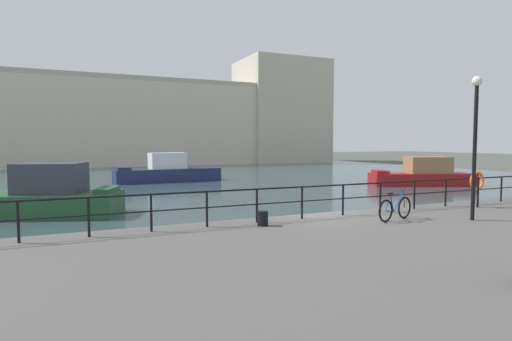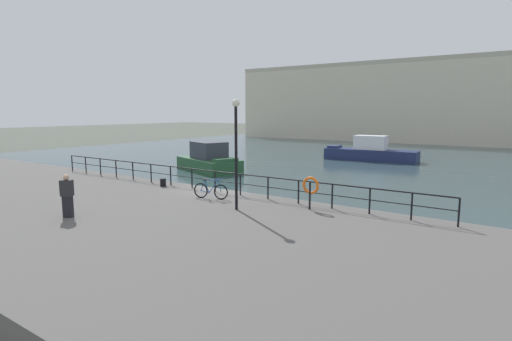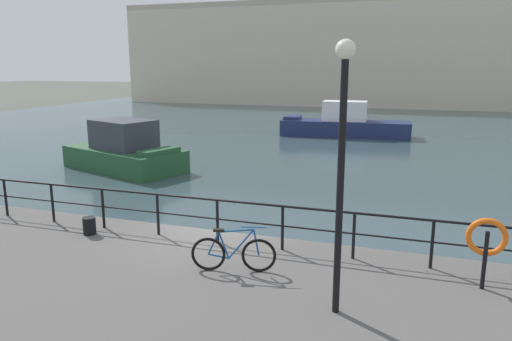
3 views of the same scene
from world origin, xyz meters
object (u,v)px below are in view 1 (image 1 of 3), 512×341
at_px(harbor_building, 171,121).
at_px(parked_bicycle, 395,208).
at_px(life_ring_stand, 477,182).
at_px(moored_red_daysailer, 423,175).
at_px(mooring_bollard, 263,219).
at_px(moored_blue_motorboat, 51,196).
at_px(quay_lamp_post, 475,129).
at_px(moored_green_narrowboat, 167,172).

bearing_deg(harbor_building, parked_bicycle, -95.36).
relative_size(parked_bicycle, life_ring_stand, 1.24).
height_order(moored_red_daysailer, mooring_bollard, moored_red_daysailer).
xyz_separation_m(moored_red_daysailer, parked_bicycle, (-16.80, -15.04, 0.51)).
bearing_deg(moored_blue_motorboat, parked_bicycle, -29.16).
xyz_separation_m(harbor_building, life_ring_stand, (-0.53, -56.07, -4.99)).
distance_m(moored_red_daysailer, life_ring_stand, 18.63).
bearing_deg(mooring_bollard, quay_lamp_post, -16.37).
distance_m(mooring_bollard, quay_lamp_post, 7.35).
distance_m(harbor_building, moored_green_narrowboat, 31.38).
distance_m(moored_blue_motorboat, parked_bicycle, 15.70).
bearing_deg(moored_blue_motorboat, life_ring_stand, -16.37).
distance_m(harbor_building, parked_bicycle, 57.42).
xyz_separation_m(moored_blue_motorboat, mooring_bollard, (6.15, -10.82, 0.28)).
relative_size(parked_bicycle, mooring_bollard, 3.93).
relative_size(mooring_bollard, quay_lamp_post, 0.10).
height_order(moored_red_daysailer, life_ring_stand, life_ring_stand).
relative_size(harbor_building, life_ring_stand, 48.82).
distance_m(moored_red_daysailer, quay_lamp_post, 21.84).
distance_m(harbor_building, quay_lamp_post, 58.05).
relative_size(harbor_building, mooring_bollard, 154.99).
height_order(moored_green_narrowboat, life_ring_stand, moored_green_narrowboat).
bearing_deg(moored_green_narrowboat, moored_red_daysailer, 143.56).
xyz_separation_m(moored_green_narrowboat, moored_red_daysailer, (18.45, -11.87, -0.02)).
distance_m(moored_green_narrowboat, life_ring_stand, 26.89).
height_order(harbor_building, quay_lamp_post, harbor_building).
bearing_deg(moored_green_narrowboat, life_ring_stand, 100.23).
xyz_separation_m(moored_red_daysailer, moored_blue_motorboat, (-27.21, -3.29, 0.06)).
height_order(moored_red_daysailer, moored_blue_motorboat, moored_blue_motorboat).
bearing_deg(mooring_bollard, moored_red_daysailer, 33.81).
relative_size(harbor_building, parked_bicycle, 39.46).
xyz_separation_m(moored_red_daysailer, life_ring_stand, (-11.99, -14.21, 1.09)).
bearing_deg(life_ring_stand, moored_green_narrowboat, 103.91).
bearing_deg(mooring_bollard, harbor_building, 80.26).
bearing_deg(moored_blue_motorboat, moored_green_narrowboat, 79.24).
distance_m(moored_red_daysailer, moored_blue_motorboat, 27.41).
bearing_deg(harbor_building, moored_green_narrowboat, -103.12).
distance_m(moored_red_daysailer, mooring_bollard, 25.36).
bearing_deg(parked_bicycle, moored_green_narrowboat, 78.92).
relative_size(moored_red_daysailer, parked_bicycle, 4.94).
bearing_deg(moored_green_narrowboat, harbor_building, -106.80).
distance_m(moored_green_narrowboat, mooring_bollard, 26.11).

